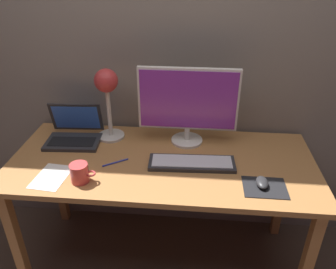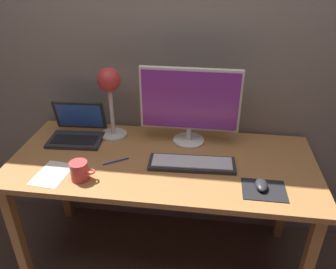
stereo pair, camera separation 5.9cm
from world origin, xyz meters
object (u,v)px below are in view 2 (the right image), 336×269
Objects in this scene: monitor at (190,103)px; pen at (116,161)px; mouse at (261,185)px; laptop at (78,128)px; coffee_mug at (80,171)px; desk_lamp at (110,89)px; keyboard_main at (192,163)px.

monitor is 3.87× the size of pen.
mouse reaches higher than pen.
coffee_mug is (0.16, -0.39, -0.01)m from laptop.
desk_lamp is at bearing 178.53° from monitor.
keyboard_main is 0.39m from pen.
coffee_mug is (-0.85, -0.04, 0.03)m from mouse.
laptop is 1.07m from mouse.
desk_lamp is 3.40× the size of coffee_mug.
desk_lamp is at bearing 84.57° from coffee_mug.
mouse is at bearing -23.46° from keyboard_main.
mouse is (0.33, -0.14, 0.01)m from keyboard_main.
coffee_mug is at bearing -160.39° from keyboard_main.
laptop is at bearing 163.19° from keyboard_main.
coffee_mug is (-0.04, -0.43, -0.25)m from desk_lamp.
desk_lamp is 0.50m from coffee_mug.
laptop is (-0.65, -0.03, -0.18)m from monitor.
coffee_mug is at bearing -67.87° from laptop.
mouse is 0.73m from pen.
monitor is at bearing -1.47° from desk_lamp.
monitor is at bearing 134.03° from mouse.
laptop reaches higher than mouse.
monitor is 0.67m from coffee_mug.
pen is (-0.39, -0.02, -0.01)m from keyboard_main.
laptop is at bearing 160.95° from mouse.
mouse is at bearing 2.86° from coffee_mug.
coffee_mug is at bearing -139.05° from monitor.
laptop is 0.76× the size of desk_lamp.
coffee_mug is 0.87× the size of pen.
keyboard_main is (0.04, -0.24, -0.23)m from monitor.
laptop is 0.42m from coffee_mug.
coffee_mug is (-0.52, -0.19, 0.03)m from keyboard_main.
mouse is at bearing -9.59° from pen.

